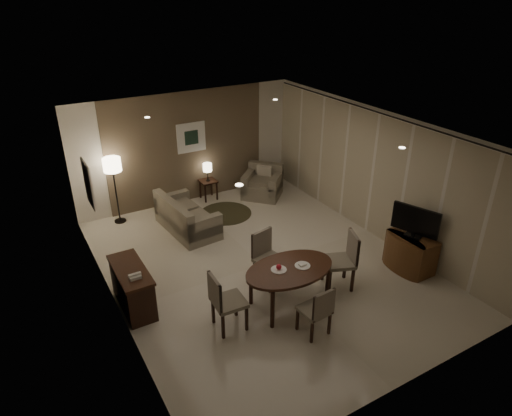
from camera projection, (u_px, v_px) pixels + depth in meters
room_shell at (251, 194)px, 8.57m from camera, size 5.50×7.00×2.70m
taupe_accent at (188, 148)px, 10.96m from camera, size 3.96×0.03×2.70m
curtain_wall at (372, 176)px, 9.47m from camera, size 0.08×6.70×2.58m
curtain_rod at (380, 113)px, 8.88m from camera, size 0.03×6.80×0.03m
art_back_frame at (191, 137)px, 10.87m from camera, size 0.72×0.03×0.72m
art_back_canvas at (191, 138)px, 10.86m from camera, size 0.34×0.01×0.34m
art_left_frame at (88, 184)px, 7.74m from camera, size 0.03×0.60×0.80m
art_left_canvas at (89, 184)px, 7.75m from camera, size 0.01×0.46×0.64m
downlight_nl at (239, 185)px, 5.64m from camera, size 0.10×0.10×0.01m
downlight_nr at (402, 148)px, 6.90m from camera, size 0.10×0.10×0.01m
downlight_fl at (147, 117)px, 8.43m from camera, size 0.10×0.10×0.01m
downlight_fr at (275, 100)px, 9.68m from camera, size 0.10×0.10×0.01m
console_desk at (133, 288)px, 7.58m from camera, size 0.48×1.20×0.75m
telephone at (135, 276)px, 7.16m from camera, size 0.20×0.14×0.09m
tv_cabinet at (411, 252)px, 8.62m from camera, size 0.48×0.90×0.70m
flat_tv at (415, 221)px, 8.31m from camera, size 0.36×0.85×0.60m
dining_table at (289, 287)px, 7.62m from camera, size 1.57×0.98×0.73m
chair_near at (314, 309)px, 6.99m from camera, size 0.45×0.45×0.88m
chair_far at (270, 260)px, 8.11m from camera, size 0.58×0.58×1.00m
chair_left at (229, 301)px, 7.07m from camera, size 0.51×0.51×1.00m
chair_right at (339, 261)px, 8.03m from camera, size 0.66×0.66×1.05m
plate_a at (279, 270)px, 7.41m from camera, size 0.26×0.26×0.02m
plate_b at (302, 266)px, 7.51m from camera, size 0.26×0.26×0.02m
fruit_apple at (279, 267)px, 7.38m from camera, size 0.09×0.09×0.09m
napkin at (303, 264)px, 7.50m from camera, size 0.12×0.08×0.03m
round_rug at (226, 213)px, 10.82m from camera, size 1.22×1.22×0.01m
sofa at (187, 214)px, 9.94m from camera, size 1.71×0.97×0.77m
armchair at (262, 182)px, 11.51m from camera, size 1.23×1.23×0.79m
side_table at (209, 190)px, 11.44m from camera, size 0.39×0.39×0.50m
table_lamp at (208, 171)px, 11.22m from camera, size 0.22×0.22×0.50m
floor_lamp at (116, 191)px, 10.12m from camera, size 0.39×0.39×1.54m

